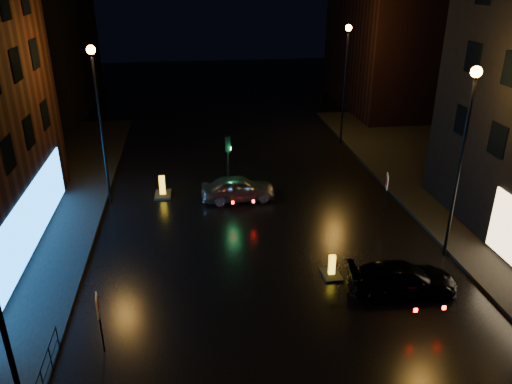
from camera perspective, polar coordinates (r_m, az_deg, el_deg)
The scene contains 13 objects.
ground at distance 17.09m, azimuth 5.60°, elevation -19.44°, with size 120.00×120.00×0.00m, color black.
building_far_left at distance 48.91m, azimuth -24.07°, elevation 16.56°, with size 8.00×16.00×14.00m, color black.
building_far_right at distance 47.97m, azimuth 15.11°, elevation 16.42°, with size 8.00×14.00×12.00m, color black.
street_lamp_lfar at distance 27.09m, azimuth -17.64°, elevation 9.79°, with size 0.44×0.44×8.37m.
street_lamp_rnear at distance 22.00m, azimuth 22.76°, elevation 5.88°, with size 0.44×0.44×8.37m.
street_lamp_rfar at distance 36.27m, azimuth 10.23°, elevation 13.91°, with size 0.44×0.44×8.37m.
traffic_signal at distance 28.39m, azimuth -3.14°, elevation 0.72°, with size 1.40×2.40×3.45m.
silver_hatchback at distance 27.57m, azimuth -2.06°, elevation 0.44°, with size 1.63×4.05×1.38m, color #A5A7AD.
dark_sedan at distance 20.72m, azimuth 16.42°, elevation -9.49°, with size 1.74×4.28×1.24m, color black.
bollard_near at distance 21.34m, azimuth 8.62°, elevation -8.93°, with size 0.74×1.10×0.96m.
bollard_far at distance 28.72m, azimuth -10.61°, elevation 0.08°, with size 0.94×1.38×1.18m.
road_sign_left at distance 17.30m, azimuth -17.59°, elevation -12.78°, with size 0.13×0.54×2.24m.
road_sign_right at distance 26.07m, azimuth 14.71°, elevation 0.79°, with size 0.21×0.57×2.38m.
Camera 1 is at (-3.26, -11.99, 11.73)m, focal length 35.00 mm.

